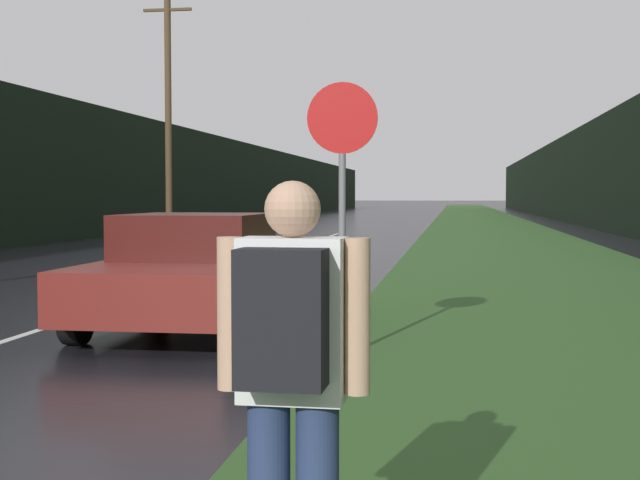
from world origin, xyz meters
The scene contains 11 objects.
grass_verge centered at (6.60, 40.00, 0.01)m, with size 6.00×240.00×0.02m, color #2D5123.
lane_stripe_c centered at (0.00, 14.78, 0.00)m, with size 0.12×3.00×0.01m, color silver.
lane_stripe_d centered at (0.00, 21.78, 0.00)m, with size 0.12×3.00×0.01m, color silver.
lane_stripe_e centered at (0.00, 28.78, 0.00)m, with size 0.12×3.00×0.01m, color silver.
lane_stripe_f centered at (0.00, 35.78, 0.00)m, with size 0.12×3.00×0.01m, color silver.
treeline_far_side centered at (-9.60, 50.00, 2.54)m, with size 2.00×140.00×5.09m, color black.
treeline_near_side centered at (12.60, 50.00, 2.69)m, with size 2.00×140.00×5.37m, color black.
utility_pole_far centered at (-5.40, 30.33, 4.56)m, with size 1.80×0.24×8.85m.
stop_sign centered at (3.86, 7.65, 1.69)m, with size 0.70×0.07×2.73m.
hitchhiker_with_backpack centered at (4.36, 2.18, 0.96)m, with size 0.58×0.41×1.68m.
car_passing_near centered at (1.80, 9.41, 0.70)m, with size 2.01×4.19×1.40m.
Camera 1 is at (4.96, -1.04, 1.62)m, focal length 50.00 mm.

